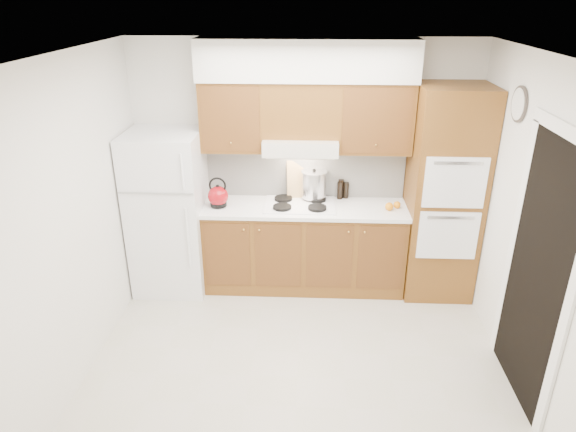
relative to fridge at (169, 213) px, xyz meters
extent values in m
plane|color=#BDB5A5|center=(1.41, -1.14, -0.86)|extent=(3.60, 3.60, 0.00)
plane|color=white|center=(1.41, -1.14, 1.74)|extent=(3.60, 3.60, 0.00)
cube|color=silver|center=(1.41, 0.36, 0.44)|extent=(3.60, 0.02, 2.60)
cube|color=silver|center=(-0.40, -1.14, 0.44)|extent=(0.02, 3.00, 2.60)
cube|color=silver|center=(3.21, -1.14, 0.44)|extent=(0.02, 3.00, 2.60)
cube|color=white|center=(0.00, 0.00, 0.00)|extent=(0.75, 0.72, 1.72)
cube|color=brown|center=(1.43, 0.06, -0.41)|extent=(2.11, 0.60, 0.90)
cube|color=white|center=(1.43, 0.05, 0.06)|extent=(2.13, 0.62, 0.04)
cube|color=white|center=(1.43, 0.34, 0.36)|extent=(2.11, 0.03, 0.56)
cube|color=brown|center=(2.85, 0.03, 0.24)|extent=(0.70, 0.65, 2.20)
cube|color=brown|center=(0.69, 0.19, 0.99)|extent=(0.63, 0.33, 0.70)
cube|color=brown|center=(2.12, 0.19, 0.99)|extent=(0.73, 0.33, 0.70)
cube|color=silver|center=(1.38, 0.13, 0.71)|extent=(0.75, 0.45, 0.15)
cube|color=brown|center=(1.38, 0.19, 1.06)|extent=(0.75, 0.33, 0.55)
cube|color=silver|center=(1.43, 0.18, 1.54)|extent=(2.13, 0.36, 0.40)
cube|color=white|center=(1.38, 0.07, 0.09)|extent=(0.74, 0.50, 0.01)
cube|color=black|center=(3.19, -1.49, 0.19)|extent=(0.02, 0.90, 2.10)
cylinder|color=#3F3833|center=(3.19, -0.59, 1.29)|extent=(0.02, 0.30, 0.30)
sphere|color=maroon|center=(0.53, 0.00, 0.20)|extent=(0.26, 0.26, 0.21)
cube|color=#D5B86D|center=(1.39, 0.31, 0.28)|extent=(0.33, 0.15, 0.41)
cylinder|color=silver|center=(1.52, 0.25, 0.25)|extent=(0.29, 0.29, 0.28)
cylinder|color=black|center=(1.82, 0.31, 0.18)|extent=(0.07, 0.07, 0.21)
cylinder|color=black|center=(1.80, 0.28, 0.17)|extent=(0.07, 0.07, 0.19)
cylinder|color=black|center=(1.87, 0.31, 0.17)|extent=(0.08, 0.08, 0.17)
sphere|color=orange|center=(2.39, 0.04, 0.12)|extent=(0.08, 0.08, 0.07)
sphere|color=orange|center=(2.30, -0.02, 0.12)|extent=(0.10, 0.10, 0.08)
camera|label=1|loc=(1.48, -4.90, 2.15)|focal=32.00mm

